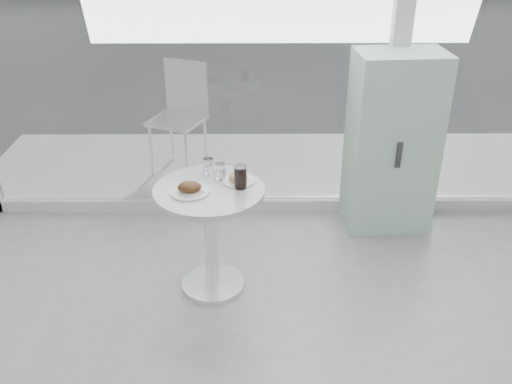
{
  "coord_description": "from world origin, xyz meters",
  "views": [
    {
      "loc": [
        -0.22,
        -1.34,
        2.46
      ],
      "look_at": [
        -0.2,
        1.7,
        0.85
      ],
      "focal_mm": 40.0,
      "sensor_mm": 36.0,
      "label": 1
    }
  ],
  "objects_px": {
    "water_tumbler_a": "(208,167)",
    "main_table": "(210,218)",
    "mint_cabinet": "(392,143)",
    "water_tumbler_b": "(220,172)",
    "plate_fritter": "(190,189)",
    "plate_donut": "(238,179)",
    "cola_glass": "(240,177)",
    "patio_chair": "(181,110)"
  },
  "relations": [
    {
      "from": "patio_chair",
      "to": "cola_glass",
      "type": "height_order",
      "value": "patio_chair"
    },
    {
      "from": "water_tumbler_a",
      "to": "cola_glass",
      "type": "relative_size",
      "value": 0.7
    },
    {
      "from": "mint_cabinet",
      "to": "water_tumbler_b",
      "type": "distance_m",
      "value": 1.5
    },
    {
      "from": "plate_fritter",
      "to": "mint_cabinet",
      "type": "bearing_deg",
      "value": 31.72
    },
    {
      "from": "water_tumbler_a",
      "to": "patio_chair",
      "type": "bearing_deg",
      "value": 102.97
    },
    {
      "from": "patio_chair",
      "to": "main_table",
      "type": "bearing_deg",
      "value": -54.81
    },
    {
      "from": "cola_glass",
      "to": "plate_fritter",
      "type": "bearing_deg",
      "value": -168.44
    },
    {
      "from": "patio_chair",
      "to": "water_tumbler_a",
      "type": "bearing_deg",
      "value": -53.84
    },
    {
      "from": "plate_fritter",
      "to": "water_tumbler_a",
      "type": "xyz_separation_m",
      "value": [
        0.1,
        0.28,
        0.02
      ]
    },
    {
      "from": "plate_donut",
      "to": "plate_fritter",
      "type": "bearing_deg",
      "value": -153.38
    },
    {
      "from": "main_table",
      "to": "patio_chair",
      "type": "distance_m",
      "value": 1.9
    },
    {
      "from": "plate_fritter",
      "to": "plate_donut",
      "type": "relative_size",
      "value": 1.18
    },
    {
      "from": "mint_cabinet",
      "to": "plate_fritter",
      "type": "distance_m",
      "value": 1.75
    },
    {
      "from": "plate_fritter",
      "to": "plate_donut",
      "type": "distance_m",
      "value": 0.34
    },
    {
      "from": "water_tumbler_b",
      "to": "patio_chair",
      "type": "bearing_deg",
      "value": 105.04
    },
    {
      "from": "mint_cabinet",
      "to": "water_tumbler_b",
      "type": "bearing_deg",
      "value": -155.55
    },
    {
      "from": "water_tumbler_a",
      "to": "mint_cabinet",
      "type": "bearing_deg",
      "value": 24.82
    },
    {
      "from": "patio_chair",
      "to": "cola_glass",
      "type": "distance_m",
      "value": 1.95
    },
    {
      "from": "patio_chair",
      "to": "plate_fritter",
      "type": "distance_m",
      "value": 1.93
    },
    {
      "from": "main_table",
      "to": "mint_cabinet",
      "type": "bearing_deg",
      "value": 32.26
    },
    {
      "from": "mint_cabinet",
      "to": "patio_chair",
      "type": "bearing_deg",
      "value": 146.21
    },
    {
      "from": "mint_cabinet",
      "to": "water_tumbler_a",
      "type": "relative_size",
      "value": 13.23
    },
    {
      "from": "plate_donut",
      "to": "cola_glass",
      "type": "distance_m",
      "value": 0.1
    },
    {
      "from": "mint_cabinet",
      "to": "water_tumbler_a",
      "type": "xyz_separation_m",
      "value": [
        -1.39,
        -0.64,
        0.1
      ]
    },
    {
      "from": "plate_donut",
      "to": "water_tumbler_a",
      "type": "bearing_deg",
      "value": 148.58
    },
    {
      "from": "water_tumbler_b",
      "to": "plate_fritter",
      "type": "bearing_deg",
      "value": -132.78
    },
    {
      "from": "water_tumbler_a",
      "to": "main_table",
      "type": "bearing_deg",
      "value": -85.21
    },
    {
      "from": "water_tumbler_b",
      "to": "cola_glass",
      "type": "xyz_separation_m",
      "value": [
        0.14,
        -0.13,
        0.03
      ]
    },
    {
      "from": "main_table",
      "to": "mint_cabinet",
      "type": "height_order",
      "value": "mint_cabinet"
    },
    {
      "from": "mint_cabinet",
      "to": "patio_chair",
      "type": "relative_size",
      "value": 1.39
    },
    {
      "from": "plate_fritter",
      "to": "cola_glass",
      "type": "xyz_separation_m",
      "value": [
        0.32,
        0.06,
        0.05
      ]
    },
    {
      "from": "plate_donut",
      "to": "water_tumbler_a",
      "type": "distance_m",
      "value": 0.24
    },
    {
      "from": "patio_chair",
      "to": "cola_glass",
      "type": "relative_size",
      "value": 6.69
    },
    {
      "from": "mint_cabinet",
      "to": "water_tumbler_b",
      "type": "relative_size",
      "value": 13.12
    },
    {
      "from": "main_table",
      "to": "mint_cabinet",
      "type": "distance_m",
      "value": 1.63
    },
    {
      "from": "plate_fritter",
      "to": "patio_chair",
      "type": "bearing_deg",
      "value": 98.35
    },
    {
      "from": "patio_chair",
      "to": "cola_glass",
      "type": "xyz_separation_m",
      "value": [
        0.6,
        -1.84,
        0.21
      ]
    },
    {
      "from": "cola_glass",
      "to": "main_table",
      "type": "bearing_deg",
      "value": -176.6
    },
    {
      "from": "plate_donut",
      "to": "water_tumbler_b",
      "type": "relative_size",
      "value": 1.95
    },
    {
      "from": "water_tumbler_a",
      "to": "cola_glass",
      "type": "height_order",
      "value": "cola_glass"
    },
    {
      "from": "mint_cabinet",
      "to": "plate_fritter",
      "type": "height_order",
      "value": "mint_cabinet"
    },
    {
      "from": "main_table",
      "to": "water_tumbler_b",
      "type": "xyz_separation_m",
      "value": [
        0.07,
        0.14,
        0.27
      ]
    }
  ]
}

